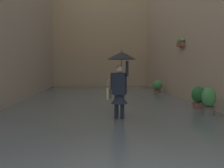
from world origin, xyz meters
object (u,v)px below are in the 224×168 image
Objects in this scene: potted_plant_near_left at (157,87)px; potted_plant_far_left at (198,98)px; person_wading at (120,75)px; potted_plant_mid_left at (209,102)px.

potted_plant_far_left reaches higher than potted_plant_near_left.
person_wading is at bearing 69.01° from potted_plant_near_left.
potted_plant_far_left is (-0.13, 5.80, 0.02)m from potted_plant_near_left.
potted_plant_mid_left reaches higher than potted_plant_near_left.
potted_plant_mid_left is at bearing 82.55° from potted_plant_far_left.
person_wading is at bearing 29.22° from potted_plant_far_left.
potted_plant_far_left is at bearing -150.78° from person_wading.
potted_plant_far_left is at bearing 91.24° from potted_plant_near_left.
person_wading is 2.49× the size of potted_plant_near_left.
potted_plant_mid_left reaches higher than potted_plant_far_left.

